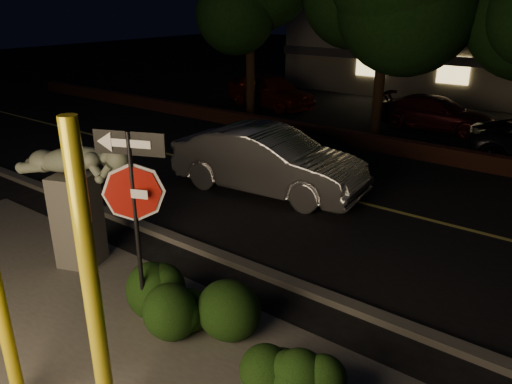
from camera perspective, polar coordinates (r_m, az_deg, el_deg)
ground at (r=14.79m, az=17.03°, el=2.32°), size 90.00×90.00×0.00m
road at (r=12.17m, az=11.93°, el=-1.24°), size 80.00×8.00×0.01m
lane_marking at (r=12.17m, az=11.94°, el=-1.18°), size 80.00×0.12×0.00m
curb at (r=8.95m, az=0.24°, el=-8.97°), size 80.00×0.25×0.12m
brick_wall at (r=15.90m, az=18.82°, el=4.35°), size 40.00×0.35×0.50m
parking_lot at (r=21.30m, az=23.89°, el=7.08°), size 40.00×12.00×0.01m
yellow_pole_right at (r=5.35m, az=-18.24°, el=-10.95°), size 0.18×0.18×3.62m
signpost at (r=6.91m, az=-13.83°, el=-0.16°), size 0.94×0.42×2.97m
sculpture at (r=9.24m, az=-19.91°, el=0.05°), size 2.11×1.27×2.31m
hedge_center at (r=7.52m, az=-8.07°, el=-11.28°), size 2.20×1.19×1.10m
hedge_right at (r=6.34m, az=4.05°, el=-18.91°), size 1.48×0.81×0.96m
silver_sedan at (r=12.40m, az=1.42°, el=3.59°), size 5.03×2.18×1.61m
parked_car_red at (r=22.55m, az=1.63°, el=11.50°), size 4.66×2.60×1.50m
parked_car_darkred at (r=19.73m, az=19.87°, el=8.45°), size 4.24×1.75×1.23m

